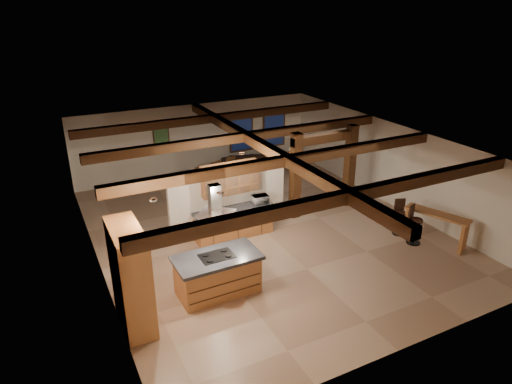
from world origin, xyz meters
The scene contains 22 objects.
ground centered at (0.00, 0.00, 0.00)m, with size 12.00×12.00×0.00m, color tan.
room_walls centered at (0.00, 0.00, 1.78)m, with size 12.00×12.00×12.00m.
ceiling_beams centered at (0.00, 0.00, 2.76)m, with size 10.00×12.00×0.28m.
timber_posts centered at (2.50, 0.50, 1.76)m, with size 2.50×0.30×2.90m.
partition_wall centered at (-1.00, 0.50, 1.10)m, with size 3.80×0.18×2.20m, color silver.
pantry_cabinet centered at (-4.67, -2.60, 1.20)m, with size 0.67×1.60×2.40m.
back_counter centered at (-1.00, 0.11, 0.48)m, with size 2.50×0.66×0.94m.
upper_display_cabinet centered at (-1.00, 0.31, 1.85)m, with size 1.80×0.36×0.95m.
range_hood centered at (-2.56, -2.36, 1.78)m, with size 1.10×1.10×1.40m.
back_windows centered at (2.80, 5.93, 1.50)m, with size 2.70×0.07×1.70m.
framed_art centered at (-1.50, 5.94, 1.70)m, with size 0.65×0.05×0.85m.
recessed_cans centered at (-2.53, -1.93, 2.87)m, with size 3.16×2.46×0.03m.
kitchen_island centered at (-2.56, -2.36, 0.52)m, with size 2.11×1.15×1.04m.
dining_table centered at (-0.02, 2.99, 0.36)m, with size 2.03×1.13×0.71m, color #401810.
sofa centered at (2.12, 5.50, 0.34)m, with size 2.32×0.91×0.68m, color black.
microwave centered at (-0.10, 0.11, 1.07)m, with size 0.48×0.32×0.27m, color silver.
bar_counter centered at (4.18, -2.97, 0.66)m, with size 1.11×1.91×0.98m.
side_table centered at (3.97, 4.85, 0.30)m, with size 0.49×0.49×0.60m, color #361E0D.
table_lamp centered at (3.97, 4.85, 0.86)m, with size 0.30×0.30×0.36m.
bar_stool_a centered at (3.62, -2.67, 0.61)m, with size 0.45×0.47×1.20m.
bar_stool_b centered at (3.67, -2.03, 0.57)m, with size 0.42×0.43×1.12m.
dining_chairs centered at (-0.02, 2.99, 0.65)m, with size 2.49×2.49×1.28m.
Camera 1 is at (-6.03, -11.32, 6.78)m, focal length 32.00 mm.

